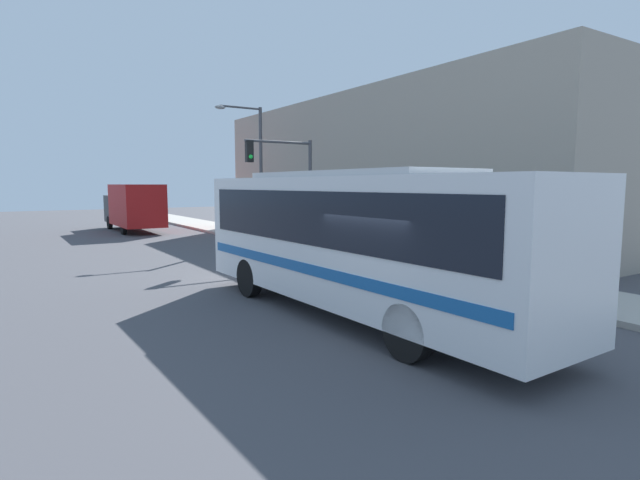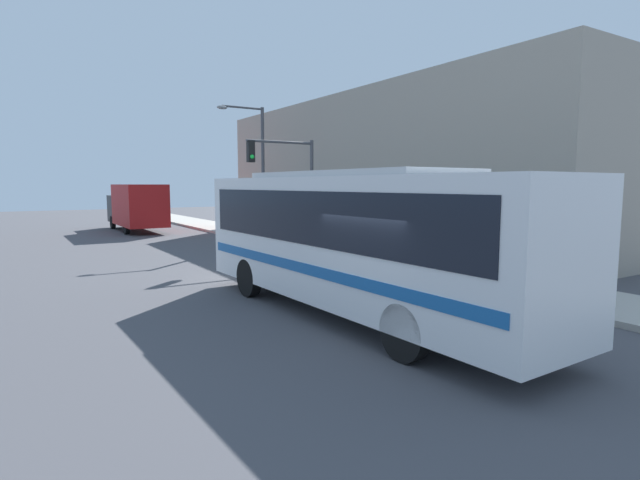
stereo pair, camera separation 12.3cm
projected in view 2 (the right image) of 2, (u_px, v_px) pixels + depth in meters
name	position (u px, v px, depth m)	size (l,w,h in m)	color
ground_plane	(398.00, 338.00, 10.14)	(120.00, 120.00, 0.00)	#47474C
sidewalk	(255.00, 235.00, 30.15)	(3.12, 70.00, 0.15)	#A8A399
building_facade	(383.00, 171.00, 26.71)	(6.00, 25.04, 7.62)	#9E9384
city_bus	(352.00, 233.00, 11.59)	(2.77, 10.69, 3.41)	white
delivery_truck	(136.00, 206.00, 33.13)	(2.43, 7.94, 3.10)	#B21919
fire_hydrant	(442.00, 266.00, 15.95)	(0.25, 0.34, 0.71)	#999999
traffic_light_pole	(289.00, 174.00, 22.00)	(3.28, 0.35, 4.93)	#47474C
parking_meter	(334.00, 232.00, 21.12)	(0.14, 0.14, 1.40)	#47474C
street_lamp	(257.00, 161.00, 26.81)	(2.64, 0.28, 7.06)	#47474C
pedestrian_near_corner	(421.00, 243.00, 18.03)	(0.34, 0.34, 1.66)	#47382D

